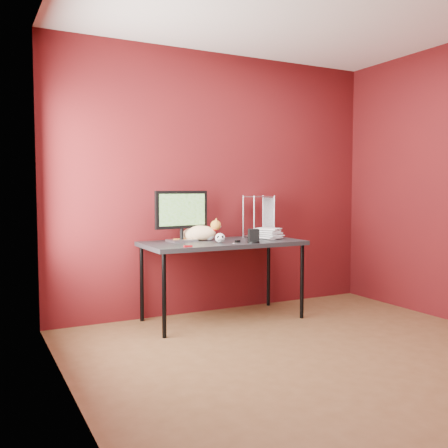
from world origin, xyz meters
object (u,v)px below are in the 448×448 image
monitor (182,213)px  speaker (254,236)px  desk (223,247)px  cat (200,233)px  book_stack (263,179)px  skull_mug (220,238)px

monitor → speaker: size_ratio=4.29×
desk → cat: 0.26m
desk → cat: size_ratio=3.33×
desk → cat: cat is taller
speaker → book_stack: size_ratio=0.11×
skull_mug → cat: bearing=128.4°
desk → cat: bearing=135.6°
cat → book_stack: size_ratio=0.38×
desk → monitor: 0.50m
cat → desk: bearing=-22.3°
monitor → book_stack: size_ratio=0.46×
book_stack → skull_mug: bearing=-167.3°
cat → speaker: cat is taller
desk → skull_mug: 0.18m
cat → speaker: 0.54m
monitor → cat: bearing=-8.9°
cat → speaker: bearing=-28.8°
monitor → skull_mug: size_ratio=5.54×
cat → skull_mug: 0.29m
monitor → speaker: (0.53, -0.42, -0.21)m
monitor → skull_mug: monitor is taller
cat → book_stack: book_stack is taller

